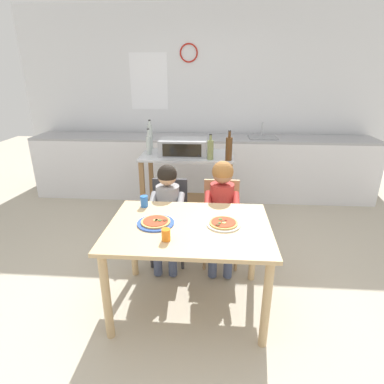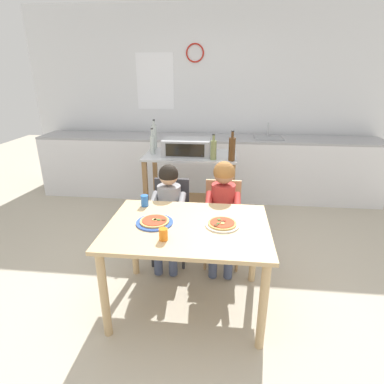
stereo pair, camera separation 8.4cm
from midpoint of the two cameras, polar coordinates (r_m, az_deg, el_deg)
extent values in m
plane|color=#B7AD99|center=(3.67, 0.26, -8.17)|extent=(11.23, 11.23, 0.00)
cube|color=silver|center=(4.96, 1.68, 15.99)|extent=(5.50, 0.12, 2.70)
cube|color=white|center=(4.98, -8.35, 19.27)|extent=(0.56, 0.01, 0.80)
torus|color=red|center=(4.89, -1.13, 24.02)|extent=(0.26, 0.02, 0.26)
cube|color=silver|center=(4.73, 1.35, 4.46)|extent=(4.95, 0.60, 0.87)
cube|color=#9E9EA3|center=(4.62, 1.39, 9.84)|extent=(4.95, 0.60, 0.03)
cube|color=gray|center=(4.66, 12.26, 9.63)|extent=(0.40, 0.33, 0.02)
cylinder|color=#B7BABF|center=(4.76, 12.16, 11.12)|extent=(0.02, 0.02, 0.20)
cube|color=#B7BABF|center=(3.62, -1.56, 6.69)|extent=(1.05, 0.59, 0.02)
cube|color=olive|center=(3.81, -1.47, -1.74)|extent=(0.96, 0.54, 0.02)
cube|color=olive|center=(3.61, -9.56, -1.26)|extent=(0.05, 0.05, 0.88)
cube|color=olive|center=(3.51, 6.01, -1.70)|extent=(0.05, 0.05, 0.88)
cube|color=olive|center=(4.07, -7.96, 1.46)|extent=(0.05, 0.05, 0.88)
cube|color=olive|center=(3.98, 5.81, 1.13)|extent=(0.05, 0.05, 0.88)
cube|color=#999BA0|center=(3.58, -2.28, 8.21)|extent=(0.53, 0.32, 0.18)
cube|color=black|center=(3.42, -2.58, 7.58)|extent=(0.42, 0.01, 0.14)
cylinder|color=black|center=(3.41, 0.55, 6.63)|extent=(0.02, 0.01, 0.02)
cylinder|color=#ADB7B2|center=(3.88, -8.25, 9.86)|extent=(0.06, 0.06, 0.29)
cylinder|color=#ADB7B2|center=(3.85, -8.39, 12.35)|extent=(0.03, 0.03, 0.05)
cylinder|color=black|center=(3.85, -8.41, 12.81)|extent=(0.03, 0.03, 0.01)
cylinder|color=#ADB7B2|center=(3.63, -8.54, 8.40)|extent=(0.06, 0.06, 0.21)
cylinder|color=#ADB7B2|center=(3.60, -8.66, 10.60)|extent=(0.02, 0.02, 0.08)
cylinder|color=black|center=(3.60, -8.70, 11.29)|extent=(0.03, 0.03, 0.01)
cylinder|color=#4C2D14|center=(3.36, 6.02, 7.79)|extent=(0.07, 0.07, 0.25)
cylinder|color=#4C2D14|center=(3.32, 6.12, 10.40)|extent=(0.03, 0.03, 0.06)
cylinder|color=black|center=(3.32, 6.15, 11.05)|extent=(0.03, 0.03, 0.01)
cylinder|color=olive|center=(3.38, 2.65, 7.64)|extent=(0.07, 0.07, 0.21)
cylinder|color=olive|center=(3.35, 2.69, 9.84)|extent=(0.03, 0.03, 0.06)
cylinder|color=black|center=(3.35, 2.70, 10.44)|extent=(0.03, 0.03, 0.01)
cube|color=tan|center=(2.35, -1.55, -6.42)|extent=(1.21, 0.87, 0.03)
cylinder|color=tan|center=(2.36, -16.38, -17.89)|extent=(0.06, 0.06, 0.70)
cylinder|color=tan|center=(2.26, 12.28, -19.45)|extent=(0.06, 0.06, 0.70)
cylinder|color=tan|center=(2.94, -11.49, -8.85)|extent=(0.06, 0.06, 0.70)
cylinder|color=tan|center=(2.86, 10.33, -9.67)|extent=(0.06, 0.06, 0.70)
cube|color=#333338|center=(3.06, -5.10, -5.33)|extent=(0.36, 0.36, 0.04)
cube|color=#333338|center=(3.12, -4.76, -0.90)|extent=(0.34, 0.03, 0.38)
cylinder|color=#333338|center=(3.02, -2.54, -10.45)|extent=(0.03, 0.03, 0.42)
cylinder|color=#333338|center=(3.06, -8.21, -10.14)|extent=(0.03, 0.03, 0.42)
cylinder|color=#333338|center=(3.27, -1.95, -7.70)|extent=(0.03, 0.03, 0.42)
cylinder|color=#333338|center=(3.32, -7.15, -7.46)|extent=(0.03, 0.03, 0.42)
cube|color=tan|center=(3.03, 4.49, -5.56)|extent=(0.36, 0.36, 0.04)
cube|color=tan|center=(3.10, 4.59, -1.09)|extent=(0.34, 0.03, 0.38)
cylinder|color=tan|center=(3.01, 7.28, -10.65)|extent=(0.03, 0.03, 0.42)
cylinder|color=tan|center=(3.01, 1.47, -10.52)|extent=(0.03, 0.03, 0.42)
cylinder|color=tan|center=(3.27, 7.03, -7.88)|extent=(0.03, 0.03, 0.42)
cylinder|color=tan|center=(3.27, 1.72, -7.75)|extent=(0.03, 0.03, 0.42)
cube|color=#424C6B|center=(2.91, -4.18, -5.90)|extent=(0.10, 0.30, 0.10)
cylinder|color=#424C6B|center=(2.92, -4.41, -11.27)|extent=(0.08, 0.08, 0.44)
cube|color=#424C6B|center=(2.93, -6.90, -5.79)|extent=(0.10, 0.30, 0.10)
cylinder|color=#424C6B|center=(2.94, -7.16, -11.11)|extent=(0.08, 0.08, 0.44)
cylinder|color=gray|center=(2.85, -2.97, -2.11)|extent=(0.06, 0.26, 0.15)
cylinder|color=gray|center=(2.89, -8.09, -1.95)|extent=(0.06, 0.26, 0.15)
cylinder|color=gray|center=(2.97, -5.22, -1.84)|extent=(0.22, 0.22, 0.32)
sphere|color=tan|center=(2.88, -5.39, 2.89)|extent=(0.17, 0.17, 0.17)
sphere|color=black|center=(2.88, -5.40, 3.19)|extent=(0.18, 0.18, 0.18)
cube|color=#424C6B|center=(2.89, 5.92, -6.14)|extent=(0.10, 0.30, 0.10)
cylinder|color=#424C6B|center=(2.90, 5.80, -11.54)|extent=(0.08, 0.08, 0.44)
cube|color=#424C6B|center=(2.89, 3.13, -6.07)|extent=(0.10, 0.30, 0.10)
cylinder|color=#424C6B|center=(2.90, 2.98, -11.48)|extent=(0.08, 0.08, 0.44)
cylinder|color=#BC332D|center=(2.84, 7.27, -1.99)|extent=(0.06, 0.26, 0.15)
cylinder|color=#BC332D|center=(2.84, 2.01, -1.86)|extent=(0.06, 0.26, 0.15)
cylinder|color=#BC332D|center=(2.94, 4.61, -1.80)|extent=(0.22, 0.22, 0.35)
sphere|color=#A37556|center=(2.84, 4.78, 3.40)|extent=(0.19, 0.19, 0.19)
sphere|color=#9E6633|center=(2.84, 4.79, 3.72)|extent=(0.20, 0.20, 0.20)
cylinder|color=#3356B7|center=(2.38, -7.64, -5.65)|extent=(0.28, 0.28, 0.01)
cylinder|color=tan|center=(2.37, -7.65, -5.39)|extent=(0.22, 0.22, 0.01)
cylinder|color=#B23D23|center=(2.37, -7.66, -5.22)|extent=(0.19, 0.19, 0.00)
cylinder|color=#563319|center=(2.36, -6.00, -5.14)|extent=(0.03, 0.03, 0.01)
cylinder|color=#386628|center=(2.36, -6.86, -5.17)|extent=(0.03, 0.03, 0.01)
cylinder|color=#DBC666|center=(2.37, -7.40, -5.06)|extent=(0.03, 0.03, 0.01)
cylinder|color=#DBC666|center=(2.37, -7.64, -5.15)|extent=(0.04, 0.04, 0.01)
cylinder|color=maroon|center=(2.36, -7.64, -5.21)|extent=(0.02, 0.02, 0.01)
cylinder|color=white|center=(2.35, 4.73, -5.90)|extent=(0.25, 0.25, 0.01)
cylinder|color=tan|center=(2.34, 4.74, -5.64)|extent=(0.21, 0.21, 0.01)
cylinder|color=#B23D23|center=(2.34, 4.75, -5.47)|extent=(0.18, 0.18, 0.00)
cylinder|color=#563319|center=(2.34, 4.71, -5.39)|extent=(0.03, 0.03, 0.01)
cylinder|color=#DBC666|center=(2.32, 4.82, -5.66)|extent=(0.03, 0.03, 0.01)
cylinder|color=#563319|center=(2.29, 3.65, -5.99)|extent=(0.03, 0.03, 0.01)
cylinder|color=maroon|center=(2.36, 5.10, -5.13)|extent=(0.02, 0.02, 0.01)
cylinder|color=#386628|center=(2.37, 4.17, -4.98)|extent=(0.03, 0.03, 0.01)
cylinder|color=#386628|center=(2.31, 4.02, -5.68)|extent=(0.02, 0.02, 0.01)
cylinder|color=blue|center=(2.67, -9.60, -1.69)|extent=(0.06, 0.06, 0.10)
cylinder|color=orange|center=(2.14, -5.90, -7.76)|extent=(0.06, 0.06, 0.08)
camera|label=1|loc=(0.04, -90.94, -0.37)|focal=29.26mm
camera|label=2|loc=(0.04, 89.06, 0.37)|focal=29.26mm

